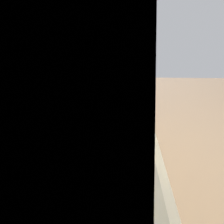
{
  "coord_description": "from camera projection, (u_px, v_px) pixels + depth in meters",
  "views": [
    {
      "loc": [
        -1.25,
        1.28,
        1.84
      ],
      "look_at": [
        -0.33,
        1.3,
        1.18
      ],
      "focal_mm": 25.94,
      "sensor_mm": 36.0,
      "label": 1
    }
  ],
  "objects": [
    {
      "name": "counter_run",
      "position": [
        116.0,
        176.0,
        1.54
      ],
      "size": [
        3.11,
        0.66,
        0.89
      ],
      "color": "#DFC96B",
      "rests_on": "ground_plane"
    },
    {
      "name": "kettle",
      "position": [
        121.0,
        80.0,
        2.06
      ],
      "size": [
        0.19,
        0.14,
        0.19
      ],
      "color": "red",
      "rests_on": "counter_run"
    },
    {
      "name": "oven_range",
      "position": [
        115.0,
        87.0,
        3.05
      ],
      "size": [
        0.62,
        0.62,
        1.07
      ],
      "color": "#B7BABF",
      "rests_on": "ground_plane"
    },
    {
      "name": "ground_plane",
      "position": [
        215.0,
        174.0,
        2.06
      ],
      "size": [
        6.12,
        6.12,
        0.0
      ],
      "primitive_type": "plane",
      "color": "brown"
    },
    {
      "name": "microwave",
      "position": [
        114.0,
        204.0,
        0.74
      ],
      "size": [
        0.48,
        0.39,
        0.34
      ],
      "color": "#B7BABF",
      "rests_on": "counter_run"
    },
    {
      "name": "wall_back",
      "position": [
        72.0,
        78.0,
        1.34
      ],
      "size": [
        3.94,
        0.12,
        2.59
      ],
      "primitive_type": "cube",
      "color": "beige",
      "rests_on": "ground_plane"
    },
    {
      "name": "bowl",
      "position": [
        122.0,
        108.0,
        1.64
      ],
      "size": [
        0.13,
        0.13,
        0.06
      ],
      "color": "#4C8CBF",
      "rests_on": "counter_run"
    }
  ]
}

